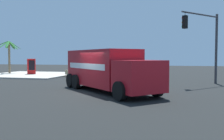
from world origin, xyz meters
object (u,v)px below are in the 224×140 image
Objects in this scene: palm_tree_far at (9,50)px; traffic_light_secondary at (206,37)px; pickup_tan at (90,70)px; delivery_truck at (107,69)px; vending_machine_red at (31,66)px.

traffic_light_secondary is at bearing -105.55° from palm_tree_far.
pickup_tan is 1.28× the size of palm_tree_far.
traffic_light_secondary is 1.08× the size of pickup_tan.
pickup_tan is at bearing 25.29° from delivery_truck.
delivery_truck is 11.67m from pickup_tan.
palm_tree_far is at bearing 53.62° from delivery_truck.
delivery_truck reaches higher than vending_machine_red.
delivery_truck is 20.51m from palm_tree_far.
palm_tree_far is at bearing 78.18° from vending_machine_red.
pickup_tan is at bearing 67.33° from traffic_light_secondary.
vending_machine_red is at bearing 73.76° from traffic_light_secondary.
traffic_light_secondary is 12.84m from pickup_tan.
delivery_truck is at bearing -126.38° from palm_tree_far.
vending_machine_red is 4.24m from palm_tree_far.
delivery_truck is 1.44× the size of pickup_tan.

